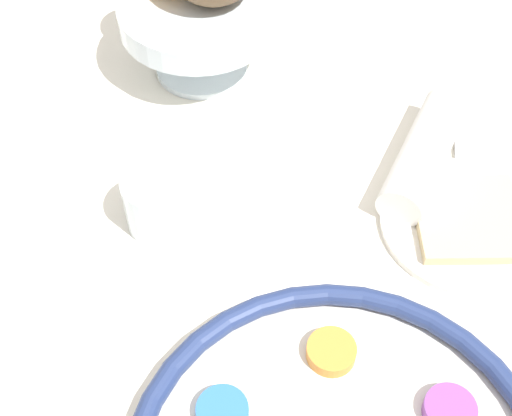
{
  "coord_description": "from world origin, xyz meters",
  "views": [
    {
      "loc": [
        -0.4,
        0.03,
        1.3
      ],
      "look_at": [
        0.04,
        0.02,
        0.74
      ],
      "focal_mm": 50.0,
      "sensor_mm": 36.0,
      "label": 1
    }
  ],
  "objects_px": {
    "cup_near": "(158,202)",
    "napkin_roll": "(424,154)",
    "fruit_stand": "(198,20)",
    "bread_plate": "(467,222)"
  },
  "relations": [
    {
      "from": "fruit_stand",
      "to": "cup_near",
      "type": "relative_size",
      "value": 2.72
    },
    {
      "from": "fruit_stand",
      "to": "bread_plate",
      "type": "height_order",
      "value": "fruit_stand"
    },
    {
      "from": "fruit_stand",
      "to": "bread_plate",
      "type": "distance_m",
      "value": 0.39
    },
    {
      "from": "bread_plate",
      "to": "napkin_roll",
      "type": "bearing_deg",
      "value": 23.65
    },
    {
      "from": "cup_near",
      "to": "napkin_roll",
      "type": "bearing_deg",
      "value": -75.72
    },
    {
      "from": "napkin_roll",
      "to": "fruit_stand",
      "type": "bearing_deg",
      "value": 55.65
    },
    {
      "from": "fruit_stand",
      "to": "napkin_roll",
      "type": "xyz_separation_m",
      "value": [
        -0.17,
        -0.25,
        -0.05
      ]
    },
    {
      "from": "fruit_stand",
      "to": "napkin_roll",
      "type": "distance_m",
      "value": 0.31
    },
    {
      "from": "napkin_roll",
      "to": "cup_near",
      "type": "height_order",
      "value": "cup_near"
    },
    {
      "from": "napkin_roll",
      "to": "cup_near",
      "type": "bearing_deg",
      "value": 104.28
    }
  ]
}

